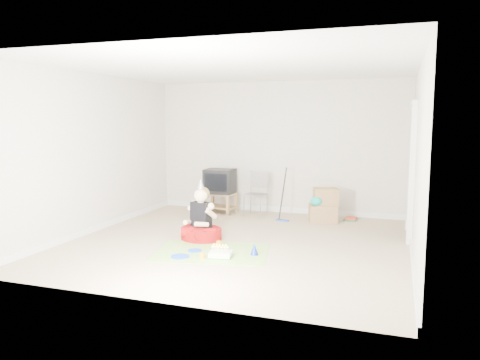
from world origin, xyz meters
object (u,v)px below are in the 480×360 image
(cardboard_boxes, at_px, (324,206))
(tv_stand, at_px, (220,201))
(folding_chair, at_px, (256,195))
(birthday_cake, at_px, (221,255))
(seated_woman, at_px, (201,226))
(crt_tv, at_px, (220,181))

(cardboard_boxes, bearing_deg, tv_stand, 174.07)
(tv_stand, bearing_deg, folding_chair, -6.74)
(tv_stand, bearing_deg, birthday_cake, -68.73)
(tv_stand, bearing_deg, seated_woman, -76.70)
(tv_stand, relative_size, crt_tv, 1.24)
(folding_chair, bearing_deg, tv_stand, 173.26)
(cardboard_boxes, bearing_deg, folding_chair, 174.54)
(crt_tv, height_order, seated_woman, seated_woman)
(folding_chair, relative_size, seated_woman, 0.89)
(cardboard_boxes, distance_m, seated_woman, 2.46)
(tv_stand, relative_size, birthday_cake, 2.14)
(tv_stand, bearing_deg, cardboard_boxes, -5.93)
(crt_tv, bearing_deg, folding_chair, -7.10)
(crt_tv, relative_size, cardboard_boxes, 0.90)
(birthday_cake, bearing_deg, tv_stand, 111.27)
(seated_woman, height_order, birthday_cake, seated_woman)
(crt_tv, xyz_separation_m, folding_chair, (0.77, -0.09, -0.22))
(birthday_cake, bearing_deg, crt_tv, 111.27)
(crt_tv, height_order, cardboard_boxes, crt_tv)
(cardboard_boxes, relative_size, birthday_cake, 1.91)
(folding_chair, distance_m, seated_woman, 2.02)
(tv_stand, distance_m, cardboard_boxes, 2.11)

